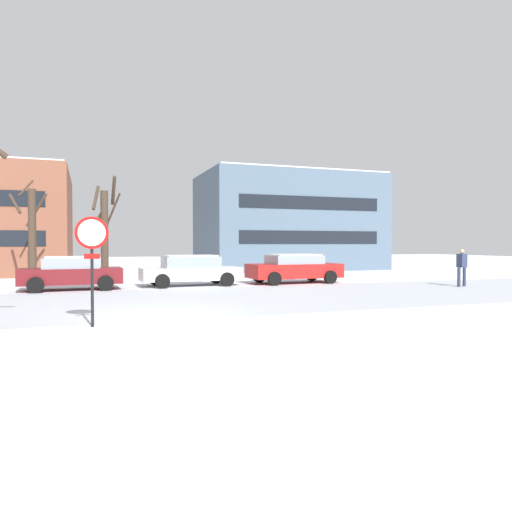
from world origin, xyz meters
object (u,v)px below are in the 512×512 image
Objects in this scene: pedestrian_crossing at (462,265)px; parked_car_red at (294,268)px; parked_car_maroon at (71,273)px; stop_sign at (92,249)px; parked_car_white at (191,270)px.

parked_car_red is at bearing 145.84° from pedestrian_crossing.
pedestrian_crossing is at bearing -14.21° from parked_car_maroon.
stop_sign is 0.56× the size of parked_car_red.
parked_car_maroon is at bearing 94.35° from stop_sign.
stop_sign is 13.66m from parked_car_red.
stop_sign is at bearing -113.92° from parked_car_white.
stop_sign is at bearing -161.20° from pedestrian_crossing.
parked_car_red reaches higher than parked_car_white.
parked_car_red is 7.69m from pedestrian_crossing.
stop_sign is at bearing -134.43° from parked_car_red.
parked_car_white is at bearing 66.08° from stop_sign.
parked_car_white is at bearing 177.78° from parked_car_red.
parked_car_white is (4.40, 9.92, -1.08)m from stop_sign.
pedestrian_crossing is (6.36, -4.31, 0.25)m from parked_car_red.
parked_car_red is at bearing 0.59° from parked_car_maroon.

